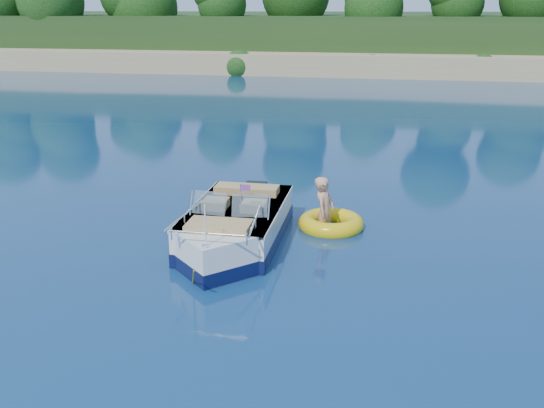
# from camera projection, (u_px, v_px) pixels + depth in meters

# --- Properties ---
(ground) EXTENTS (160.00, 160.00, 0.00)m
(ground) POSITION_uv_depth(u_px,v_px,m) (196.00, 306.00, 9.95)
(ground) COLOR #0A214A
(ground) RESTS_ON ground
(shoreline) EXTENTS (170.00, 59.00, 6.00)m
(shoreline) POSITION_uv_depth(u_px,v_px,m) (370.00, 41.00, 69.11)
(shoreline) COLOR #A1835D
(shoreline) RESTS_ON ground
(motorboat) EXTENTS (1.88, 5.13, 1.71)m
(motorboat) POSITION_uv_depth(u_px,v_px,m) (234.00, 230.00, 12.40)
(motorboat) COLOR silver
(motorboat) RESTS_ON ground
(tow_tube) EXTENTS (1.88, 1.88, 0.39)m
(tow_tube) POSITION_uv_depth(u_px,v_px,m) (331.00, 223.00, 13.47)
(tow_tube) COLOR #E1BA0E
(tow_tube) RESTS_ON ground
(boy) EXTENTS (0.56, 0.95, 1.76)m
(boy) POSITION_uv_depth(u_px,v_px,m) (324.00, 228.00, 13.45)
(boy) COLOR tan
(boy) RESTS_ON ground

